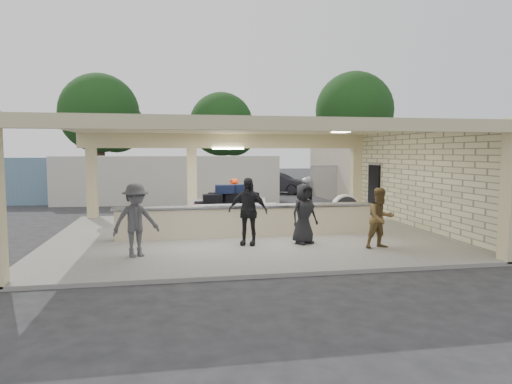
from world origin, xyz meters
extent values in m
plane|color=#242426|center=(0.00, 0.00, 0.00)|extent=(120.00, 120.00, 0.00)
cube|color=slate|center=(0.00, 0.00, 0.05)|extent=(12.00, 10.00, 0.10)
cube|color=beige|center=(0.00, 0.00, 3.50)|extent=(12.00, 10.00, 0.02)
cube|color=beige|center=(6.00, 0.00, 1.75)|extent=(0.02, 10.00, 3.50)
cube|color=black|center=(5.94, 3.20, 1.15)|extent=(0.10, 0.95, 2.10)
cube|color=beige|center=(0.00, 4.75, 3.20)|extent=(12.00, 0.50, 0.60)
cube|color=beige|center=(0.00, -4.85, 3.35)|extent=(12.00, 0.30, 0.30)
cube|color=beige|center=(-5.50, 4.75, 1.80)|extent=(0.40, 0.40, 3.50)
cube|color=beige|center=(-1.50, 4.75, 1.80)|extent=(0.40, 0.40, 3.50)
cube|color=beige|center=(5.80, 4.80, 1.80)|extent=(0.40, 0.40, 3.50)
cube|color=beige|center=(5.80, -4.80, 1.80)|extent=(0.40, 0.40, 3.50)
cube|color=white|center=(0.00, 4.50, 2.88)|extent=(1.30, 0.12, 0.06)
cube|color=#FFEABF|center=(3.80, 1.50, 3.47)|extent=(0.55, 0.55, 0.04)
cube|color=#FFEABF|center=(3.80, -0.50, 3.47)|extent=(0.55, 0.55, 0.04)
cube|color=#FFEABF|center=(3.80, -2.50, 3.47)|extent=(0.55, 0.55, 0.04)
cube|color=beige|center=(0.00, -0.50, 0.55)|extent=(8.00, 0.50, 0.90)
cube|color=#B7B7BC|center=(0.00, -0.50, 1.05)|extent=(8.20, 0.58, 0.06)
cube|color=white|center=(-0.38, 0.50, 0.74)|extent=(2.70, 1.66, 0.13)
cylinder|color=black|center=(-1.43, -0.11, 0.31)|extent=(0.14, 0.43, 0.43)
cylinder|color=black|center=(-1.46, 1.06, 0.31)|extent=(0.14, 0.43, 0.43)
cylinder|color=black|center=(0.70, -0.06, 0.31)|extent=(0.14, 0.43, 0.43)
cylinder|color=black|center=(0.67, 1.11, 0.31)|extent=(0.14, 0.43, 0.43)
cube|color=white|center=(-0.40, 1.30, 0.95)|extent=(2.66, 0.12, 0.32)
cube|color=white|center=(-0.36, -0.30, 0.95)|extent=(2.66, 0.12, 0.32)
cube|color=black|center=(-1.23, 0.16, 0.94)|extent=(0.63, 0.42, 0.28)
cube|color=black|center=(-0.48, 0.18, 0.94)|extent=(0.63, 0.42, 0.28)
cube|color=black|center=(0.26, 0.20, 0.94)|extent=(0.63, 0.42, 0.28)
cube|color=black|center=(-1.24, 0.80, 0.94)|extent=(0.63, 0.42, 0.28)
cube|color=black|center=(-0.50, 0.82, 0.94)|extent=(0.63, 0.42, 0.28)
cube|color=black|center=(0.25, 0.83, 0.94)|extent=(0.63, 0.42, 0.28)
cube|color=black|center=(-1.02, 0.27, 1.23)|extent=(0.63, 0.42, 0.28)
cube|color=black|center=(-0.28, 0.50, 1.23)|extent=(0.63, 0.42, 0.28)
cube|color=black|center=(0.25, 0.73, 1.23)|extent=(0.63, 0.42, 0.28)
cube|color=black|center=(-0.82, 0.81, 1.23)|extent=(0.63, 0.42, 0.28)
cube|color=black|center=(-0.60, 0.49, 1.51)|extent=(0.63, 0.42, 0.28)
cube|color=black|center=(0.04, 0.62, 1.51)|extent=(0.63, 0.42, 0.28)
cube|color=#590F0C|center=(-1.33, 0.05, 0.94)|extent=(0.63, 0.42, 0.28)
cylinder|color=white|center=(3.80, 0.93, 0.71)|extent=(1.01, 0.37, 1.00)
cylinder|color=black|center=(3.80, 0.93, 0.71)|extent=(0.90, 0.41, 0.89)
cube|color=white|center=(3.47, 0.93, 0.27)|extent=(0.07, 0.56, 0.33)
cube|color=white|center=(4.14, 0.93, 0.27)|extent=(0.07, 0.56, 0.33)
imported|color=red|center=(-0.25, 1.04, 0.96)|extent=(0.37, 0.64, 1.72)
imported|color=brown|center=(3.31, -2.93, 0.93)|extent=(0.86, 0.48, 1.67)
imported|color=black|center=(-0.21, -1.83, 1.06)|extent=(1.20, 0.80, 1.92)
imported|color=#454549|center=(-3.22, -2.79, 1.03)|extent=(1.26, 0.89, 1.85)
imported|color=black|center=(1.42, -1.94, 0.97)|extent=(0.92, 0.64, 1.74)
imported|color=white|center=(8.72, 13.90, 0.75)|extent=(5.79, 4.34, 1.50)
imported|color=white|center=(11.99, 12.74, 0.72)|extent=(4.84, 3.24, 1.43)
imported|color=black|center=(4.59, 14.91, 0.68)|extent=(4.22, 3.49, 1.37)
cube|color=beige|center=(-2.52, 10.38, 1.27)|extent=(11.80, 2.98, 2.53)
cylinder|color=gray|center=(5.00, 9.00, 1.00)|extent=(0.06, 0.06, 2.00)
cylinder|color=gray|center=(7.00, 9.00, 1.00)|extent=(0.06, 0.06, 2.00)
cylinder|color=gray|center=(9.00, 9.00, 1.00)|extent=(0.06, 0.06, 2.00)
cylinder|color=gray|center=(11.00, 9.00, 1.00)|extent=(0.06, 0.06, 2.00)
cylinder|color=gray|center=(13.00, 9.00, 1.00)|extent=(0.06, 0.06, 2.00)
cylinder|color=gray|center=(15.00, 9.00, 1.00)|extent=(0.06, 0.06, 2.00)
cylinder|color=gray|center=(17.00, 9.00, 1.00)|extent=(0.06, 0.06, 2.00)
cube|color=gray|center=(11.00, 9.00, 1.00)|extent=(12.00, 0.02, 2.00)
cylinder|color=gray|center=(11.00, 9.00, 2.00)|extent=(12.00, 0.05, 0.05)
cylinder|color=#382619|center=(-8.00, 24.00, 2.25)|extent=(0.70, 0.70, 4.50)
sphere|color=black|center=(-8.00, 24.00, 5.85)|extent=(6.30, 6.30, 6.30)
sphere|color=black|center=(-6.80, 24.60, 4.95)|extent=(4.50, 4.50, 4.50)
cylinder|color=#382619|center=(2.00, 26.00, 2.00)|extent=(0.70, 0.70, 4.00)
sphere|color=black|center=(2.00, 26.00, 5.20)|extent=(5.60, 5.60, 5.60)
sphere|color=black|center=(3.20, 26.60, 4.40)|extent=(4.00, 4.00, 4.00)
cylinder|color=#382619|center=(14.00, 25.00, 2.50)|extent=(0.70, 0.70, 5.00)
sphere|color=black|center=(14.00, 25.00, 6.50)|extent=(7.00, 7.00, 7.00)
sphere|color=black|center=(15.20, 25.60, 5.50)|extent=(5.00, 5.00, 5.00)
cube|color=beige|center=(9.50, 10.00, 1.60)|extent=(6.00, 8.00, 3.20)
camera|label=1|loc=(-2.28, -14.49, 2.73)|focal=32.00mm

